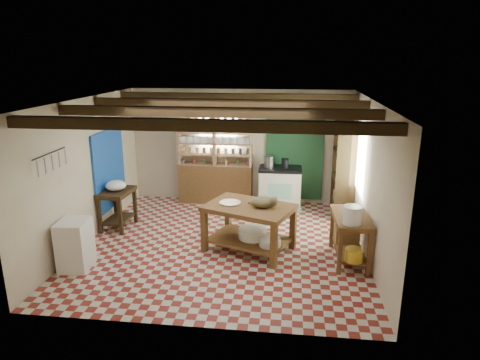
# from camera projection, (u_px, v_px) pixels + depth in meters

# --- Properties ---
(floor) EXTENTS (5.00, 5.00, 0.02)m
(floor) POSITION_uv_depth(u_px,v_px,m) (224.00, 244.00, 7.81)
(floor) COLOR maroon
(floor) RESTS_ON ground
(ceiling) EXTENTS (5.00, 5.00, 0.02)m
(ceiling) POSITION_uv_depth(u_px,v_px,m) (222.00, 100.00, 7.08)
(ceiling) COLOR #424247
(ceiling) RESTS_ON wall_back
(wall_back) EXTENTS (5.00, 0.04, 2.60)m
(wall_back) POSITION_uv_depth(u_px,v_px,m) (240.00, 146.00, 9.83)
(wall_back) COLOR beige
(wall_back) RESTS_ON floor
(wall_front) EXTENTS (5.00, 0.04, 2.60)m
(wall_front) POSITION_uv_depth(u_px,v_px,m) (190.00, 232.00, 5.06)
(wall_front) COLOR beige
(wall_front) RESTS_ON floor
(wall_left) EXTENTS (0.04, 5.00, 2.60)m
(wall_left) POSITION_uv_depth(u_px,v_px,m) (87.00, 171.00, 7.73)
(wall_left) COLOR beige
(wall_left) RESTS_ON floor
(wall_right) EXTENTS (0.04, 5.00, 2.60)m
(wall_right) POSITION_uv_depth(u_px,v_px,m) (370.00, 180.00, 7.16)
(wall_right) COLOR beige
(wall_right) RESTS_ON floor
(ceiling_beams) EXTENTS (5.00, 3.80, 0.15)m
(ceiling_beams) POSITION_uv_depth(u_px,v_px,m) (222.00, 107.00, 7.12)
(ceiling_beams) COLOR #382713
(ceiling_beams) RESTS_ON ceiling
(blue_wall_patch) EXTENTS (0.04, 1.40, 1.60)m
(blue_wall_patch) POSITION_uv_depth(u_px,v_px,m) (109.00, 169.00, 8.64)
(blue_wall_patch) COLOR #174EAF
(blue_wall_patch) RESTS_ON wall_left
(green_wall_patch) EXTENTS (1.30, 0.04, 2.30)m
(green_wall_patch) POSITION_uv_depth(u_px,v_px,m) (295.00, 150.00, 9.67)
(green_wall_patch) COLOR #1B4325
(green_wall_patch) RESTS_ON wall_back
(window_back) EXTENTS (0.90, 0.02, 0.80)m
(window_back) POSITION_uv_depth(u_px,v_px,m) (218.00, 129.00, 9.76)
(window_back) COLOR silver
(window_back) RESTS_ON wall_back
(window_right) EXTENTS (0.02, 1.30, 1.20)m
(window_right) POSITION_uv_depth(u_px,v_px,m) (360.00, 161.00, 8.09)
(window_right) COLOR silver
(window_right) RESTS_ON wall_right
(utensil_rail) EXTENTS (0.06, 0.90, 0.28)m
(utensil_rail) POSITION_uv_depth(u_px,v_px,m) (50.00, 161.00, 6.45)
(utensil_rail) COLOR black
(utensil_rail) RESTS_ON wall_left
(pot_rack) EXTENTS (0.86, 0.12, 0.36)m
(pot_rack) POSITION_uv_depth(u_px,v_px,m) (296.00, 111.00, 9.01)
(pot_rack) COLOR black
(pot_rack) RESTS_ON ceiling
(shelving_unit) EXTENTS (1.70, 0.34, 2.20)m
(shelving_unit) POSITION_uv_depth(u_px,v_px,m) (215.00, 156.00, 9.77)
(shelving_unit) COLOR tan
(shelving_unit) RESTS_ON floor
(tall_rack) EXTENTS (0.40, 0.86, 2.00)m
(tall_rack) POSITION_uv_depth(u_px,v_px,m) (344.00, 170.00, 8.98)
(tall_rack) COLOR #382713
(tall_rack) RESTS_ON floor
(work_table) EXTENTS (1.71, 1.44, 0.83)m
(work_table) POSITION_uv_depth(u_px,v_px,m) (249.00, 228.00, 7.47)
(work_table) COLOR brown
(work_table) RESTS_ON floor
(stove) EXTENTS (0.95, 0.64, 0.92)m
(stove) POSITION_uv_depth(u_px,v_px,m) (280.00, 187.00, 9.62)
(stove) COLOR white
(stove) RESTS_ON floor
(prep_table) EXTENTS (0.58, 0.81, 0.78)m
(prep_table) POSITION_uv_depth(u_px,v_px,m) (118.00, 209.00, 8.45)
(prep_table) COLOR #382713
(prep_table) RESTS_ON floor
(white_cabinet) EXTENTS (0.49, 0.57, 0.81)m
(white_cabinet) POSITION_uv_depth(u_px,v_px,m) (75.00, 245.00, 6.84)
(white_cabinet) COLOR white
(white_cabinet) RESTS_ON floor
(right_counter) EXTENTS (0.59, 1.13, 0.80)m
(right_counter) POSITION_uv_depth(u_px,v_px,m) (350.00, 238.00, 7.09)
(right_counter) COLOR brown
(right_counter) RESTS_ON floor
(cat) EXTENTS (0.46, 0.39, 0.19)m
(cat) POSITION_uv_depth(u_px,v_px,m) (264.00, 202.00, 7.26)
(cat) COLOR olive
(cat) RESTS_ON work_table
(steel_tray) EXTENTS (0.49, 0.49, 0.02)m
(steel_tray) POSITION_uv_depth(u_px,v_px,m) (230.00, 203.00, 7.47)
(steel_tray) COLOR #98989F
(steel_tray) RESTS_ON work_table
(basin_large) EXTENTS (0.65, 0.65, 0.17)m
(basin_large) POSITION_uv_depth(u_px,v_px,m) (253.00, 233.00, 7.52)
(basin_large) COLOR white
(basin_large) RESTS_ON work_table
(basin_small) EXTENTS (0.47, 0.47, 0.13)m
(basin_small) POSITION_uv_depth(u_px,v_px,m) (270.00, 242.00, 7.22)
(basin_small) COLOR white
(basin_small) RESTS_ON work_table
(kettle_left) EXTENTS (0.22, 0.22, 0.25)m
(kettle_left) POSITION_uv_depth(u_px,v_px,m) (269.00, 162.00, 9.48)
(kettle_left) COLOR #98989F
(kettle_left) RESTS_ON stove
(kettle_right) EXTENTS (0.16, 0.16, 0.20)m
(kettle_right) POSITION_uv_depth(u_px,v_px,m) (285.00, 163.00, 9.45)
(kettle_right) COLOR black
(kettle_right) RESTS_ON stove
(enamel_bowl) EXTENTS (0.42, 0.42, 0.20)m
(enamel_bowl) POSITION_uv_depth(u_px,v_px,m) (116.00, 185.00, 8.31)
(enamel_bowl) COLOR white
(enamel_bowl) RESTS_ON prep_table
(white_bucket) EXTENTS (0.30, 0.30, 0.29)m
(white_bucket) POSITION_uv_depth(u_px,v_px,m) (352.00, 215.00, 6.61)
(white_bucket) COLOR white
(white_bucket) RESTS_ON right_counter
(wicker_basket) EXTENTS (0.41, 0.33, 0.28)m
(wicker_basket) POSITION_uv_depth(u_px,v_px,m) (347.00, 234.00, 7.39)
(wicker_basket) COLOR #A07840
(wicker_basket) RESTS_ON right_counter
(yellow_tub) EXTENTS (0.29, 0.29, 0.20)m
(yellow_tub) POSITION_uv_depth(u_px,v_px,m) (354.00, 255.00, 6.68)
(yellow_tub) COLOR yellow
(yellow_tub) RESTS_ON right_counter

